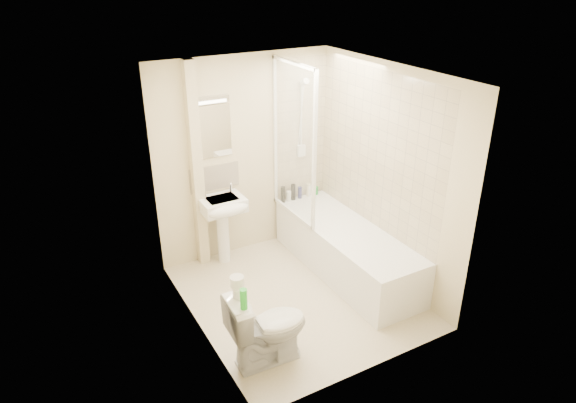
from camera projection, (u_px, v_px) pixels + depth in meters
floor at (297, 296)px, 5.57m from camera, size 2.50×2.50×0.00m
wall_back at (245, 158)px, 6.05m from camera, size 2.20×0.02×2.40m
wall_left at (192, 221)px, 4.57m from camera, size 0.02×2.50×2.40m
wall_right at (386, 175)px, 5.55m from camera, size 0.02×2.50×2.40m
ceiling at (299, 73)px, 4.55m from camera, size 2.20×2.50×0.02m
tile_back at (300, 130)px, 6.27m from camera, size 0.70×0.01×1.75m
tile_right at (377, 151)px, 5.58m from camera, size 0.01×2.10×1.75m
pipe_boxing at (197, 169)px, 5.72m from camera, size 0.12×0.12×2.40m
splashback at (215, 177)px, 5.94m from camera, size 0.60×0.02×0.30m
mirror at (212, 132)px, 5.70m from camera, size 0.46×0.01×0.60m
strip_light at (210, 99)px, 5.52m from camera, size 0.42×0.07×0.07m
bathtub at (346, 249)px, 5.92m from camera, size 0.70×2.10×0.55m
shower_screen at (293, 143)px, 5.76m from camera, size 0.04×0.92×1.80m
shower_fixture at (302, 121)px, 6.19m from camera, size 0.10×0.16×0.99m
pedestal_sink at (224, 213)px, 5.91m from camera, size 0.50×0.47×0.96m
bottle_black_a at (283, 195)px, 6.41m from camera, size 0.06×0.06×0.21m
bottle_white_a at (289, 196)px, 6.47m from camera, size 0.06×0.06×0.13m
bottle_black_b at (293, 192)px, 6.48m from camera, size 0.06×0.06×0.21m
bottle_blue at (300, 193)px, 6.53m from camera, size 0.05×0.05×0.15m
bottle_cream at (308, 190)px, 6.59m from camera, size 0.05×0.05×0.17m
bottle_white_b at (309, 191)px, 6.59m from camera, size 0.06×0.06×0.15m
bottle_green at (316, 191)px, 6.65m from camera, size 0.06×0.06×0.10m
toilet at (268, 327)px, 4.54m from camera, size 0.47×0.75×0.73m
toilet_roll_lower at (239, 292)px, 4.32m from camera, size 0.11×0.11×0.09m
toilet_roll_upper at (237, 281)px, 4.31m from camera, size 0.12×0.12×0.09m
green_bottle at (244, 299)px, 4.15m from camera, size 0.06×0.06×0.19m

